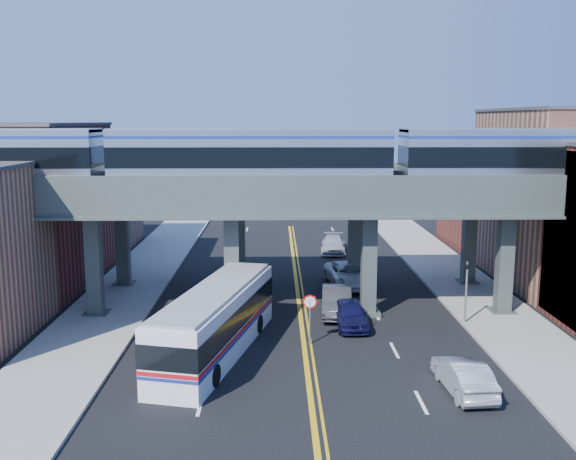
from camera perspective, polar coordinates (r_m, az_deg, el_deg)
name	(u,v)px	position (r m, az deg, el deg)	size (l,w,h in m)	color
ground	(307,366)	(30.73, 1.67, -12.00)	(120.00, 120.00, 0.00)	black
sidewalk_west	(114,305)	(41.38, -15.23, -6.45)	(5.00, 70.00, 0.16)	gray
sidewalk_east	(483,303)	(42.15, 16.92, -6.23)	(5.00, 70.00, 0.16)	gray
building_west_b	(31,206)	(48.04, -21.91, 2.02)	(8.00, 14.00, 11.00)	maroon
building_west_c	(86,203)	(60.45, -17.48, 2.29)	(8.00, 10.00, 8.00)	#9F6652
building_east_b	(559,197)	(49.04, 22.93, 2.69)	(8.00, 14.00, 12.00)	#9F6652
building_east_c	(495,197)	(61.23, 17.95, 2.83)	(8.00, 10.00, 9.00)	maroon
elevated_viaduct_near	(301,207)	(36.86, 1.14, 2.09)	(52.00, 3.60, 7.40)	#3A4340
elevated_viaduct_far	(297,193)	(43.80, 0.79, 3.32)	(52.00, 3.60, 7.40)	#3A4340
transit_train	(251,157)	(36.59, -3.33, 6.52)	(48.79, 3.06, 3.57)	black
stop_sign	(310,311)	(32.99, 1.96, -7.22)	(0.76, 0.09, 2.63)	slate
traffic_signal	(467,285)	(37.22, 15.58, -4.74)	(0.15, 0.18, 4.10)	slate
transit_bus	(216,322)	(31.96, -6.43, -8.13)	(5.46, 12.43, 3.12)	white
car_lane_a	(350,314)	(36.18, 5.56, -7.41)	(1.74, 4.32, 1.47)	#10103B
car_lane_b	(337,301)	(38.27, 4.35, -6.32)	(1.71, 4.90, 1.61)	#323134
car_lane_c	(349,275)	(44.75, 5.42, -3.97)	(2.64, 5.72, 1.59)	silver
car_lane_d	(333,244)	(55.82, 4.04, -1.28)	(2.01, 4.94, 1.43)	#B3B3B8
car_parked_curb	(464,376)	(28.75, 15.34, -12.39)	(1.52, 4.37, 1.44)	#A2A2A6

